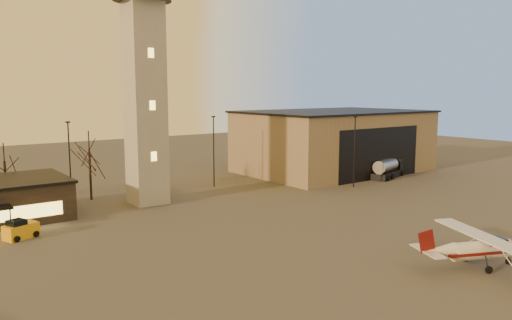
# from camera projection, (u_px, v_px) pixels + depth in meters

# --- Properties ---
(ground) EXTENTS (220.00, 220.00, 0.00)m
(ground) POSITION_uv_depth(u_px,v_px,m) (317.00, 275.00, 37.46)
(ground) COLOR #3D3A38
(ground) RESTS_ON ground
(control_tower) EXTENTS (6.80, 6.80, 32.60)m
(control_tower) POSITION_uv_depth(u_px,v_px,m) (144.00, 68.00, 59.02)
(control_tower) COLOR #9A9792
(control_tower) RESTS_ON ground
(hangar) EXTENTS (30.60, 20.60, 10.30)m
(hangar) POSITION_uv_depth(u_px,v_px,m) (334.00, 141.00, 85.00)
(hangar) COLOR #8D7A5C
(hangar) RESTS_ON ground
(light_poles) EXTENTS (58.50, 12.25, 10.14)m
(light_poles) POSITION_uv_depth(u_px,v_px,m) (147.00, 158.00, 61.64)
(light_poles) COLOR black
(light_poles) RESTS_ON ground
(tree_row) EXTENTS (37.20, 9.20, 8.80)m
(tree_row) POSITION_uv_depth(u_px,v_px,m) (8.00, 156.00, 59.67)
(tree_row) COLOR black
(tree_row) RESTS_ON ground
(cessna_front) EXTENTS (9.77, 11.77, 3.36)m
(cessna_front) POSITION_uv_depth(u_px,v_px,m) (483.00, 253.00, 39.03)
(cessna_front) COLOR silver
(cessna_front) RESTS_ON ground
(fuel_truck) EXTENTS (8.57, 4.62, 3.06)m
(fuel_truck) POSITION_uv_depth(u_px,v_px,m) (388.00, 170.00, 78.90)
(fuel_truck) COLOR black
(fuel_truck) RESTS_ON ground
(service_cart) EXTENTS (3.30, 2.68, 1.86)m
(service_cart) POSITION_uv_depth(u_px,v_px,m) (20.00, 231.00, 46.59)
(service_cart) COLOR #E59F0D
(service_cart) RESTS_ON ground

